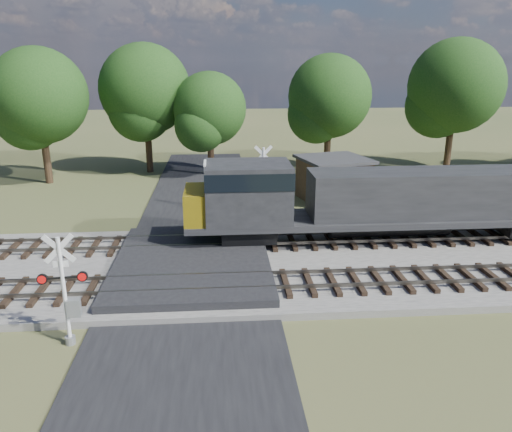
{
  "coord_description": "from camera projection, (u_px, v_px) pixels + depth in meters",
  "views": [
    {
      "loc": [
        1.31,
        -20.92,
        9.31
      ],
      "look_at": [
        3.05,
        2.0,
        2.1
      ],
      "focal_mm": 35.0,
      "sensor_mm": 36.0,
      "label": 1
    }
  ],
  "objects": [
    {
      "name": "ground",
      "position": [
        192.0,
        275.0,
        22.59
      ],
      "size": [
        160.0,
        160.0,
        0.0
      ],
      "primitive_type": "plane",
      "color": "#45502B",
      "rests_on": "ground"
    },
    {
      "name": "ballast_bed",
      "position": [
        404.0,
        261.0,
        23.75
      ],
      "size": [
        140.0,
        10.0,
        0.3
      ],
      "primitive_type": "cube",
      "color": "gray",
      "rests_on": "ground"
    },
    {
      "name": "road",
      "position": [
        192.0,
        274.0,
        22.58
      ],
      "size": [
        7.0,
        60.0,
        0.08
      ],
      "primitive_type": "cube",
      "color": "black",
      "rests_on": "ground"
    },
    {
      "name": "crossing_panel",
      "position": [
        193.0,
        264.0,
        22.97
      ],
      "size": [
        7.0,
        9.0,
        0.62
      ],
      "primitive_type": "cube",
      "color": "#262628",
      "rests_on": "ground"
    },
    {
      "name": "track_near",
      "position": [
        265.0,
        283.0,
        20.79
      ],
      "size": [
        140.0,
        2.6,
        0.33
      ],
      "color": "black",
      "rests_on": "ballast_bed"
    },
    {
      "name": "track_far",
      "position": [
        256.0,
        242.0,
        25.55
      ],
      "size": [
        140.0,
        2.6,
        0.33
      ],
      "color": "black",
      "rests_on": "ballast_bed"
    },
    {
      "name": "crossing_signal_near",
      "position": [
        68.0,
        300.0,
        16.62
      ],
      "size": [
        1.62,
        0.36,
        4.01
      ],
      "rotation": [
        0.0,
        0.0,
        0.09
      ],
      "color": "silver",
      "rests_on": "ground"
    },
    {
      "name": "crossing_signal_far",
      "position": [
        262.0,
        188.0,
        30.45
      ],
      "size": [
        1.8,
        0.4,
        4.46
      ],
      "rotation": [
        0.0,
        0.0,
        3.23
      ],
      "color": "silver",
      "rests_on": "ground"
    },
    {
      "name": "equipment_shed",
      "position": [
        333.0,
        179.0,
        34.28
      ],
      "size": [
        5.27,
        5.27,
        2.97
      ],
      "rotation": [
        0.0,
        0.0,
        0.24
      ],
      "color": "#462F1E",
      "rests_on": "ground"
    },
    {
      "name": "treeline",
      "position": [
        291.0,
        94.0,
        40.19
      ],
      "size": [
        80.17,
        11.66,
        11.14
      ],
      "color": "black",
      "rests_on": "ground"
    }
  ]
}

